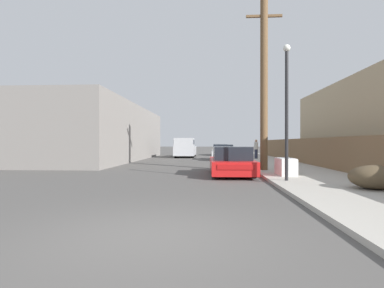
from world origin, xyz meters
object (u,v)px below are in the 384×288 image
at_px(pickup_truck, 185,148).
at_px(pedestrian, 256,149).
at_px(discarded_fridge, 286,166).
at_px(brush_pile, 375,177).
at_px(car_parked_far, 221,150).
at_px(parked_sports_car_red, 231,162).
at_px(street_lamp, 287,102).
at_px(utility_pole, 264,83).
at_px(car_parked_mid, 223,153).

xyz_separation_m(pickup_truck, pedestrian, (6.48, -4.23, -0.00)).
xyz_separation_m(discarded_fridge, brush_pile, (1.65, -3.79, -0.00)).
bearing_deg(car_parked_far, pedestrian, -70.13).
height_order(pickup_truck, brush_pile, pickup_truck).
relative_size(pickup_truck, brush_pile, 3.60).
relative_size(discarded_fridge, pedestrian, 0.96).
distance_m(parked_sports_car_red, street_lamp, 4.19).
height_order(parked_sports_car_red, pickup_truck, pickup_truck).
relative_size(car_parked_far, utility_pole, 0.56).
relative_size(discarded_fridge, street_lamp, 0.32).
distance_m(utility_pole, street_lamp, 4.59).
xyz_separation_m(discarded_fridge, street_lamp, (-0.45, -1.94, 2.48)).
bearing_deg(pedestrian, car_parked_mid, 179.79).
bearing_deg(street_lamp, car_parked_mid, 96.09).
xyz_separation_m(parked_sports_car_red, car_parked_far, (0.34, 21.77, 0.03)).
relative_size(parked_sports_car_red, utility_pole, 0.55).
bearing_deg(street_lamp, parked_sports_car_red, 120.90).
xyz_separation_m(car_parked_far, street_lamp, (1.44, -24.74, 2.33)).
xyz_separation_m(pickup_truck, brush_pile, (7.34, -21.17, -0.49)).
distance_m(car_parked_far, brush_pile, 26.82).
distance_m(parked_sports_car_red, car_parked_far, 21.77).
relative_size(parked_sports_car_red, brush_pile, 3.14).
height_order(discarded_fridge, parked_sports_car_red, parked_sports_car_red).
height_order(parked_sports_car_red, brush_pile, parked_sports_car_red).
xyz_separation_m(car_parked_far, utility_pole, (1.41, -20.41, 3.88)).
relative_size(car_parked_far, street_lamp, 0.99).
relative_size(car_parked_mid, car_parked_far, 0.95).
height_order(utility_pole, street_lamp, utility_pole).
bearing_deg(car_parked_mid, pickup_truck, 131.91).
height_order(pickup_truck, pedestrian, pickup_truck).
bearing_deg(utility_pole, parked_sports_car_red, -142.29).
bearing_deg(car_parked_far, car_parked_mid, -86.69).
xyz_separation_m(parked_sports_car_red, car_parked_mid, (0.17, 12.13, 0.04)).
height_order(pickup_truck, street_lamp, street_lamp).
distance_m(pickup_truck, utility_pole, 16.27).
bearing_deg(pickup_truck, brush_pile, 109.19).
height_order(parked_sports_car_red, car_parked_mid, car_parked_mid).
height_order(parked_sports_car_red, utility_pole, utility_pole).
relative_size(car_parked_far, pickup_truck, 0.89).
distance_m(utility_pole, brush_pile, 7.67).
bearing_deg(pedestrian, pickup_truck, 146.83).
bearing_deg(brush_pile, street_lamp, 138.70).
distance_m(utility_pole, pedestrian, 11.40).
xyz_separation_m(brush_pile, pedestrian, (-0.86, 16.94, 0.49)).
xyz_separation_m(discarded_fridge, pickup_truck, (-5.69, 17.38, 0.49)).
bearing_deg(parked_sports_car_red, pedestrian, 75.19).
bearing_deg(discarded_fridge, street_lamp, -101.81).
xyz_separation_m(discarded_fridge, car_parked_far, (-1.89, 22.79, 0.14)).
distance_m(discarded_fridge, parked_sports_car_red, 2.46).
distance_m(pickup_truck, street_lamp, 20.12).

